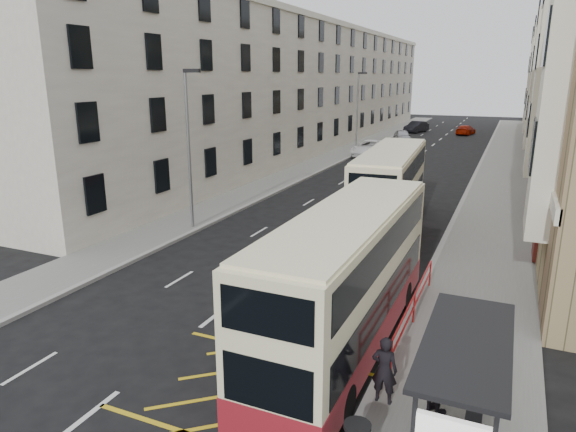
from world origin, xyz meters
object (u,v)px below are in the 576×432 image
at_px(street_lamp_near, 189,141).
at_px(double_decker_rear, 390,189).
at_px(pedestrian_mid, 495,344).
at_px(car_silver, 402,136).
at_px(pedestrian_near, 384,370).
at_px(pedestrian_far, 438,378).
at_px(car_red, 466,130).
at_px(bus_shelter, 470,385).
at_px(car_dark, 416,127).
at_px(street_lamp_far, 358,108).
at_px(double_decker_front, 347,280).
at_px(white_van, 371,148).

relative_size(street_lamp_near, double_decker_rear, 0.75).
relative_size(pedestrian_mid, car_silver, 0.40).
xyz_separation_m(pedestrian_near, pedestrian_far, (1.23, 0.05, 0.06)).
bearing_deg(car_red, street_lamp_near, 90.17).
distance_m(bus_shelter, pedestrian_far, 2.15).
bearing_deg(car_dark, pedestrian_near, -63.80).
bearing_deg(car_silver, pedestrian_mid, -95.71).
xyz_separation_m(street_lamp_far, pedestrian_far, (13.93, -40.69, -3.56)).
xyz_separation_m(street_lamp_near, double_decker_rear, (9.34, 4.26, -2.49)).
xyz_separation_m(street_lamp_near, pedestrian_far, (13.93, -10.69, -3.56)).
xyz_separation_m(car_dark, car_red, (6.66, -0.17, -0.14)).
bearing_deg(pedestrian_far, car_red, -46.84).
bearing_deg(double_decker_front, pedestrian_near, -54.28).
height_order(pedestrian_near, pedestrian_mid, pedestrian_near).
xyz_separation_m(white_van, car_silver, (0.61, 12.36, -0.05)).
height_order(bus_shelter, street_lamp_far, street_lamp_far).
bearing_deg(car_silver, bus_shelter, -97.16).
bearing_deg(pedestrian_near, white_van, -74.29).
xyz_separation_m(double_decker_front, car_dark, (-8.91, 61.05, -1.34)).
height_order(pedestrian_near, white_van, pedestrian_near).
distance_m(double_decker_rear, pedestrian_near, 15.42).
distance_m(pedestrian_near, pedestrian_mid, 3.38).
distance_m(double_decker_front, pedestrian_near, 3.19).
relative_size(double_decker_rear, pedestrian_far, 5.78).
bearing_deg(pedestrian_near, street_lamp_near, -39.90).
xyz_separation_m(bus_shelter, car_red, (-5.97, 64.97, -1.49)).
distance_m(car_dark, car_red, 6.67).
bearing_deg(pedestrian_near, pedestrian_far, -177.19).
relative_size(pedestrian_far, white_van, 0.33).
relative_size(bus_shelter, double_decker_front, 0.40).
distance_m(street_lamp_near, double_decker_rear, 10.57).
bearing_deg(double_decker_rear, double_decker_front, -86.74).
bearing_deg(car_dark, pedestrian_mid, -61.29).
bearing_deg(pedestrian_mid, double_decker_front, 169.83).
bearing_deg(double_decker_front, bus_shelter, -47.30).
xyz_separation_m(street_lamp_far, white_van, (1.88, -1.39, -3.85)).
bearing_deg(white_van, pedestrian_far, -66.26).
height_order(street_lamp_far, white_van, street_lamp_far).
height_order(bus_shelter, pedestrian_mid, bus_shelter).
xyz_separation_m(bus_shelter, street_lamp_near, (-14.69, 12.39, 2.50)).
bearing_deg(pedestrian_near, street_lamp_far, -72.35).
xyz_separation_m(bus_shelter, double_decker_front, (-3.73, 4.09, -0.01)).
distance_m(pedestrian_far, car_dark, 64.54).
height_order(double_decker_rear, car_dark, double_decker_rear).
height_order(pedestrian_mid, car_silver, pedestrian_mid).
height_order(double_decker_rear, pedestrian_far, double_decker_rear).
distance_m(pedestrian_mid, car_silver, 50.90).
height_order(car_silver, car_red, car_silver).
relative_size(pedestrian_near, pedestrian_far, 0.93).
xyz_separation_m(pedestrian_mid, pedestrian_far, (-1.15, -2.35, 0.07)).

